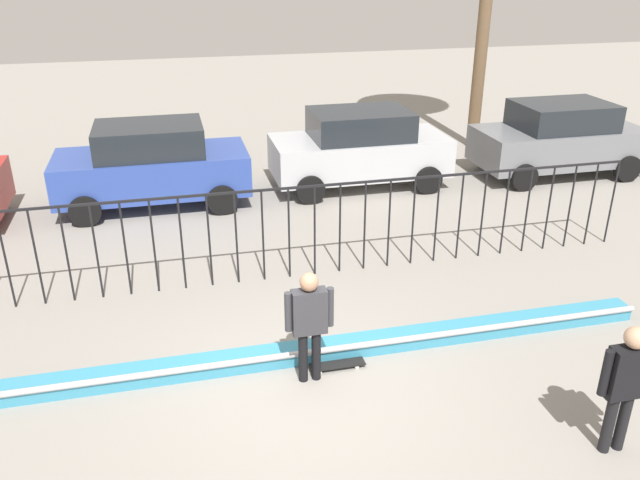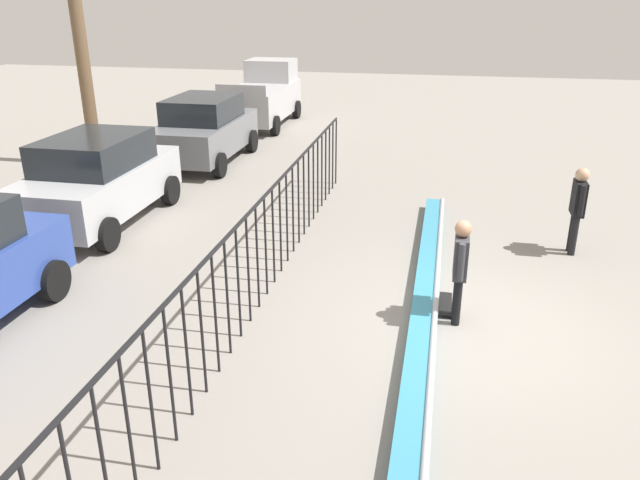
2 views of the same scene
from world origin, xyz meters
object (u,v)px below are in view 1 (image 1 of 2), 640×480
at_px(skateboard, 337,365).
at_px(parked_car_silver, 360,148).
at_px(parked_car_blue, 152,165).
at_px(camera_operator, 626,379).
at_px(skateboarder, 309,318).
at_px(parked_car_gray, 559,138).

xyz_separation_m(skateboard, parked_car_silver, (2.54, 7.42, 0.91)).
bearing_deg(parked_car_blue, camera_operator, -65.10).
bearing_deg(camera_operator, skateboarder, -30.99).
xyz_separation_m(parked_car_blue, parked_car_gray, (10.28, -0.18, 0.00)).
relative_size(skateboarder, skateboard, 2.06).
relative_size(parked_car_blue, parked_car_gray, 1.00).
bearing_deg(parked_car_blue, parked_car_gray, -4.61).
distance_m(camera_operator, parked_car_blue, 10.89).
distance_m(parked_car_blue, parked_car_gray, 10.28).
xyz_separation_m(skateboarder, camera_operator, (3.19, -2.18, 0.03)).
bearing_deg(skateboard, parked_car_silver, 67.19).
bearing_deg(parked_car_blue, skateboard, -74.93).
bearing_deg(skateboard, skateboarder, -164.35).
xyz_separation_m(parked_car_blue, parked_car_silver, (4.99, 0.19, 0.00)).
bearing_deg(camera_operator, skateboard, -36.91).
height_order(skateboarder, skateboard, skateboarder).
xyz_separation_m(skateboarder, skateboard, (0.43, 0.15, -0.93)).
distance_m(skateboarder, camera_operator, 3.86).
height_order(skateboard, parked_car_gray, parked_car_gray).
relative_size(camera_operator, parked_car_blue, 0.39).
distance_m(skateboard, parked_car_silver, 7.90).
bearing_deg(skateboard, camera_operator, -44.22).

